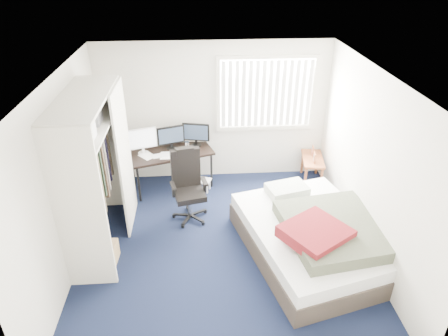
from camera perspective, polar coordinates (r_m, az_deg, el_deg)
name	(u,v)px	position (r m, az deg, el deg)	size (l,w,h in m)	color
ground	(222,246)	(5.92, -0.26, -11.12)	(4.20, 4.20, 0.00)	black
room_shell	(222,154)	(5.07, -0.29, 1.97)	(4.20, 4.20, 4.20)	silver
window_assembly	(266,94)	(7.01, 6.07, 10.52)	(1.72, 0.09, 1.32)	white
closet	(95,160)	(5.55, -17.97, 1.13)	(0.64, 1.84, 2.22)	beige
desk	(170,149)	(7.00, -7.65, 2.70)	(1.55, 1.05, 1.16)	black
office_chair	(188,192)	(6.30, -5.10, -3.45)	(0.65, 0.65, 1.16)	black
footstool	(203,182)	(7.07, -3.01, -2.04)	(0.32, 0.29, 0.22)	white
nightstand	(313,161)	(7.37, 12.53, 0.98)	(0.46, 0.76, 0.67)	brown
bed	(315,236)	(5.75, 12.82, -9.50)	(2.18, 2.58, 0.73)	#393029
pine_box	(104,252)	(5.86, -16.81, -11.44)	(0.37, 0.28, 0.28)	tan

